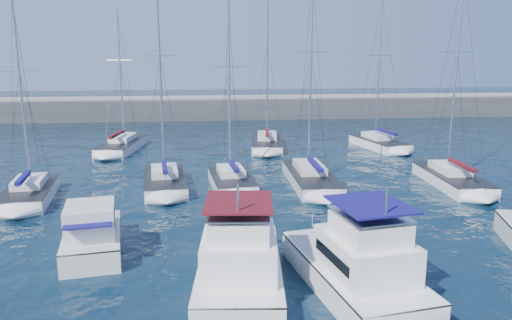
{
  "coord_description": "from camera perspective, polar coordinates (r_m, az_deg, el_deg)",
  "views": [
    {
      "loc": [
        -4.94,
        -25.23,
        10.34
      ],
      "look_at": [
        -1.48,
        7.79,
        3.0
      ],
      "focal_mm": 35.0,
      "sensor_mm": 36.0,
      "label": 1
    }
  ],
  "objects": [
    {
      "name": "sailboat_mid_a",
      "position": [
        38.44,
        -24.51,
        -3.48
      ],
      "size": [
        3.91,
        7.59,
        14.31
      ],
      "rotation": [
        0.0,
        0.0,
        0.12
      ],
      "color": "white",
      "rests_on": "ground"
    },
    {
      "name": "sailboat_mid_e",
      "position": [
        41.77,
        21.45,
        -1.99
      ],
      "size": [
        3.39,
        8.82,
        16.39
      ],
      "rotation": [
        0.0,
        0.0,
        -0.04
      ],
      "color": "white",
      "rests_on": "ground"
    },
    {
      "name": "breakwater",
      "position": [
        77.94,
        -2.32,
        5.61
      ],
      "size": [
        160.0,
        6.0,
        4.45
      ],
      "color": "#424244",
      "rests_on": "ground"
    },
    {
      "name": "sailboat_mid_b",
      "position": [
        38.66,
        -10.38,
        -2.42
      ],
      "size": [
        3.82,
        7.94,
        15.93
      ],
      "rotation": [
        0.0,
        0.0,
        0.1
      ],
      "color": "silver",
      "rests_on": "ground"
    },
    {
      "name": "sailboat_back_b",
      "position": [
        53.72,
        1.27,
        1.96
      ],
      "size": [
        4.23,
        9.21,
        17.82
      ],
      "rotation": [
        0.0,
        0.0,
        -0.12
      ],
      "color": "silver",
      "rests_on": "ground"
    },
    {
      "name": "sailboat_mid_c",
      "position": [
        38.24,
        -2.82,
        -2.4
      ],
      "size": [
        3.59,
        7.14,
        14.61
      ],
      "rotation": [
        0.0,
        0.0,
        0.09
      ],
      "color": "white",
      "rests_on": "ground"
    },
    {
      "name": "motor_yacht_port_outer",
      "position": [
        27.29,
        -18.2,
        -8.32
      ],
      "size": [
        3.74,
        6.44,
        3.2
      ],
      "rotation": [
        0.0,
        0.0,
        0.15
      ],
      "color": "silver",
      "rests_on": "ground"
    },
    {
      "name": "sailboat_mid_d",
      "position": [
        39.46,
        6.25,
        -2.01
      ],
      "size": [
        3.25,
        9.63,
        16.39
      ],
      "rotation": [
        0.0,
        0.0,
        -0.01
      ],
      "color": "silver",
      "rests_on": "ground"
    },
    {
      "name": "motor_yacht_port_inner",
      "position": [
        22.39,
        -1.89,
        -11.81
      ],
      "size": [
        4.43,
        8.98,
        4.69
      ],
      "rotation": [
        0.0,
        0.0,
        -0.09
      ],
      "color": "white",
      "rests_on": "ground"
    },
    {
      "name": "sailboat_back_c",
      "position": [
        55.37,
        13.88,
        1.9
      ],
      "size": [
        4.69,
        8.4,
        15.7
      ],
      "rotation": [
        0.0,
        0.0,
        0.22
      ],
      "color": "white",
      "rests_on": "ground"
    },
    {
      "name": "motor_yacht_stbd_inner",
      "position": [
        22.49,
        11.51,
        -11.96
      ],
      "size": [
        5.08,
        9.19,
        4.69
      ],
      "rotation": [
        0.0,
        0.0,
        0.17
      ],
      "color": "white",
      "rests_on": "ground"
    },
    {
      "name": "ground",
      "position": [
        27.71,
        4.79,
        -9.49
      ],
      "size": [
        220.0,
        220.0,
        0.0
      ],
      "primitive_type": "plane",
      "color": "black",
      "rests_on": "ground"
    },
    {
      "name": "sailboat_back_a",
      "position": [
        54.4,
        -15.07,
        1.63
      ],
      "size": [
        4.38,
        9.55,
        14.9
      ],
      "rotation": [
        0.0,
        0.0,
        -0.15
      ],
      "color": "white",
      "rests_on": "ground"
    }
  ]
}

